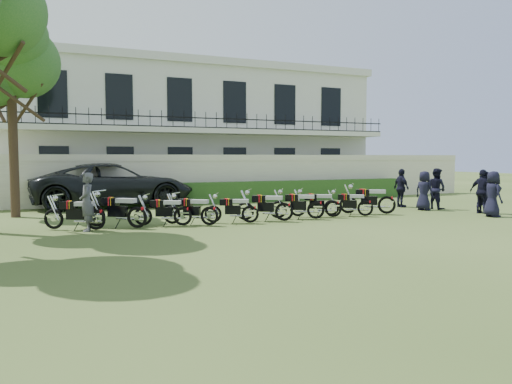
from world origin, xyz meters
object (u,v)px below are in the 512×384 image
at_px(motorcycle_5, 284,207).
at_px(officer_5, 401,188).
at_px(motorcycle_8, 365,204).
at_px(officer_1, 485,192).
at_px(motorcycle_2, 183,212).
at_px(motorcycle_6, 316,206).
at_px(officer_0, 493,194).
at_px(motorcycle_9, 387,201).
at_px(motorcycle_7, 333,205).
at_px(inspector, 87,202).
at_px(motorcycle_0, 96,215).
at_px(suv, 114,185).
at_px(officer_4, 436,189).
at_px(officer_2, 483,191).
at_px(officer_3, 424,191).
at_px(tree_west_near, 11,53).
at_px(motorcycle_3, 209,211).
at_px(motorcycle_1, 137,212).
at_px(motorcycle_4, 250,210).

xyz_separation_m(motorcycle_5, officer_5, (6.91, 2.35, 0.34)).
bearing_deg(motorcycle_8, officer_1, -68.57).
xyz_separation_m(motorcycle_2, motorcycle_6, (4.74, -0.18, 0.02)).
distance_m(officer_0, officer_1, 1.24).
height_order(motorcycle_8, motorcycle_9, motorcycle_9).
height_order(motorcycle_7, inspector, inspector).
distance_m(motorcycle_0, officer_1, 14.46).
relative_size(inspector, officer_5, 1.03).
relative_size(motorcycle_7, motorcycle_8, 1.03).
bearing_deg(inspector, officer_1, 91.63).
distance_m(suv, officer_4, 13.86).
bearing_deg(motorcycle_0, officer_2, -64.74).
distance_m(inspector, officer_3, 13.24).
bearing_deg(tree_west_near, suv, 33.73).
relative_size(motorcycle_0, motorcycle_5, 1.01).
xyz_separation_m(motorcycle_0, officer_5, (12.96, 1.95, 0.35)).
height_order(tree_west_near, officer_3, tree_west_near).
xyz_separation_m(tree_west_near, motorcycle_9, (12.86, -4.76, -5.36)).
bearing_deg(motorcycle_2, officer_2, -70.89).
distance_m(motorcycle_6, inspector, 7.61).
distance_m(motorcycle_3, suv, 7.85).
relative_size(motorcycle_9, officer_4, 1.09).
relative_size(motorcycle_1, motorcycle_3, 1.11).
relative_size(tree_west_near, motorcycle_7, 4.84).
relative_size(motorcycle_5, officer_1, 1.04).
distance_m(motorcycle_1, officer_1, 13.26).
bearing_deg(tree_west_near, motorcycle_1, -54.16).
relative_size(motorcycle_6, officer_2, 1.02).
height_order(tree_west_near, motorcycle_0, tree_west_near).
relative_size(officer_0, officer_4, 0.97).
relative_size(officer_3, officer_4, 0.94).
height_order(suv, officer_0, suv).
xyz_separation_m(motorcycle_0, officer_2, (14.20, -1.27, 0.37)).
height_order(motorcycle_1, officer_1, officer_1).
bearing_deg(officer_2, motorcycle_1, 70.14).
bearing_deg(motorcycle_6, officer_5, -39.27).
bearing_deg(officer_5, tree_west_near, 84.89).
bearing_deg(officer_4, motorcycle_6, 93.17).
xyz_separation_m(tree_west_near, motorcycle_5, (8.33, -5.08, -5.40)).
relative_size(motorcycle_7, suv, 0.24).
xyz_separation_m(motorcycle_7, motorcycle_9, (2.39, 0.02, 0.06)).
height_order(motorcycle_4, motorcycle_6, motorcycle_6).
bearing_deg(officer_1, inspector, 93.39).
xyz_separation_m(tree_west_near, motorcycle_8, (11.72, -4.97, -5.43)).
xyz_separation_m(tree_west_near, inspector, (2.03, -4.69, -5.02)).
height_order(motorcycle_9, officer_0, officer_0).
height_order(motorcycle_6, inspector, inspector).
relative_size(inspector, officer_2, 1.01).
distance_m(motorcycle_3, motorcycle_9, 7.19).
bearing_deg(motorcycle_1, motorcycle_6, -53.16).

